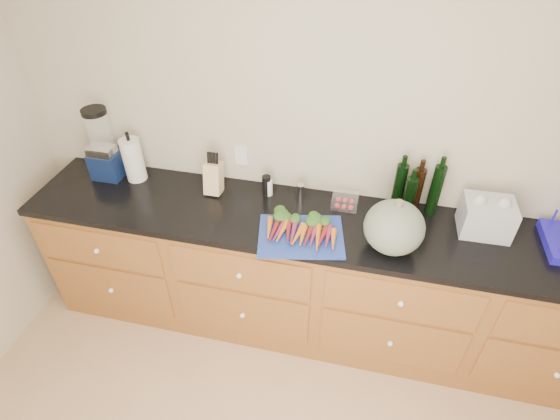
% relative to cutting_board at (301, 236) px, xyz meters
% --- Properties ---
extents(wall_back, '(4.10, 0.05, 2.60)m').
position_rel_cutting_board_xyz_m(wall_back, '(0.13, 0.48, 0.35)').
color(wall_back, '#BEB69D').
rests_on(wall_back, ground).
extents(cabinets, '(3.60, 0.64, 0.90)m').
position_rel_cutting_board_xyz_m(cabinets, '(0.13, 0.16, -0.50)').
color(cabinets, brown).
rests_on(cabinets, ground).
extents(countertop, '(3.64, 0.62, 0.04)m').
position_rel_cutting_board_xyz_m(countertop, '(0.13, 0.16, -0.03)').
color(countertop, black).
rests_on(countertop, cabinets).
extents(cutting_board, '(0.53, 0.44, 0.01)m').
position_rel_cutting_board_xyz_m(cutting_board, '(0.00, 0.00, 0.00)').
color(cutting_board, '#1F3895').
rests_on(cutting_board, countertop).
extents(carrots, '(0.40, 0.27, 0.05)m').
position_rel_cutting_board_xyz_m(carrots, '(0.00, 0.03, 0.03)').
color(carrots, orange).
rests_on(carrots, cutting_board).
extents(squash, '(0.31, 0.31, 0.28)m').
position_rel_cutting_board_xyz_m(squash, '(0.48, 0.03, 0.14)').
color(squash, '#576454').
rests_on(squash, countertop).
extents(blender_appliance, '(0.19, 0.19, 0.47)m').
position_rel_cutting_board_xyz_m(blender_appliance, '(-1.33, 0.32, 0.20)').
color(blender_appliance, '#0E1B43').
rests_on(blender_appliance, countertop).
extents(paper_towel, '(0.13, 0.13, 0.28)m').
position_rel_cutting_board_xyz_m(paper_towel, '(-1.15, 0.32, 0.14)').
color(paper_towel, silver).
rests_on(paper_towel, countertop).
extents(knife_block, '(0.10, 0.10, 0.20)m').
position_rel_cutting_board_xyz_m(knife_block, '(-0.61, 0.30, 0.09)').
color(knife_block, tan).
rests_on(knife_block, countertop).
extents(grinder_salt, '(0.05, 0.05, 0.11)m').
position_rel_cutting_board_xyz_m(grinder_salt, '(-0.27, 0.34, 0.05)').
color(grinder_salt, white).
rests_on(grinder_salt, countertop).
extents(grinder_pepper, '(0.05, 0.05, 0.13)m').
position_rel_cutting_board_xyz_m(grinder_pepper, '(-0.28, 0.34, 0.06)').
color(grinder_pepper, black).
rests_on(grinder_pepper, countertop).
extents(canister_chrome, '(0.05, 0.05, 0.10)m').
position_rel_cutting_board_xyz_m(canister_chrome, '(-0.07, 0.34, 0.05)').
color(canister_chrome, silver).
rests_on(canister_chrome, countertop).
extents(tomato_box, '(0.15, 0.12, 0.07)m').
position_rel_cutting_board_xyz_m(tomato_box, '(0.20, 0.33, 0.03)').
color(tomato_box, white).
rests_on(tomato_box, countertop).
extents(bottles, '(0.27, 0.14, 0.32)m').
position_rel_cutting_board_xyz_m(bottles, '(0.59, 0.37, 0.14)').
color(bottles, black).
rests_on(bottles, countertop).
extents(grocery_bag, '(0.27, 0.22, 0.19)m').
position_rel_cutting_board_xyz_m(grocery_bag, '(0.98, 0.28, 0.09)').
color(grocery_bag, silver).
rests_on(grocery_bag, countertop).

